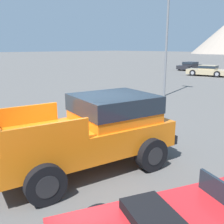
% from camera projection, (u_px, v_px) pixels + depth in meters
% --- Properties ---
extents(ground_plane, '(320.00, 320.00, 0.00)m').
position_uv_depth(ground_plane, '(82.00, 162.00, 7.38)').
color(ground_plane, '#5B5956').
extents(orange_pickup_truck, '(3.07, 5.11, 1.89)m').
position_uv_depth(orange_pickup_truck, '(94.00, 128.00, 6.90)').
color(orange_pickup_truck, orange).
rests_on(orange_pickup_truck, ground_plane).
extents(parked_car_dark, '(2.03, 4.60, 1.11)m').
position_uv_depth(parked_car_dark, '(190.00, 66.00, 36.70)').
color(parked_car_dark, '#232328').
rests_on(parked_car_dark, ground_plane).
extents(parked_car_tan, '(4.46, 2.54, 1.18)m').
position_uv_depth(parked_car_tan, '(207.00, 70.00, 29.01)').
color(parked_car_tan, tan).
rests_on(parked_car_tan, ground_plane).
extents(street_lamp_post, '(0.90, 0.24, 8.09)m').
position_uv_depth(street_lamp_post, '(168.00, 19.00, 16.09)').
color(street_lamp_post, slate).
rests_on(street_lamp_post, ground_plane).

